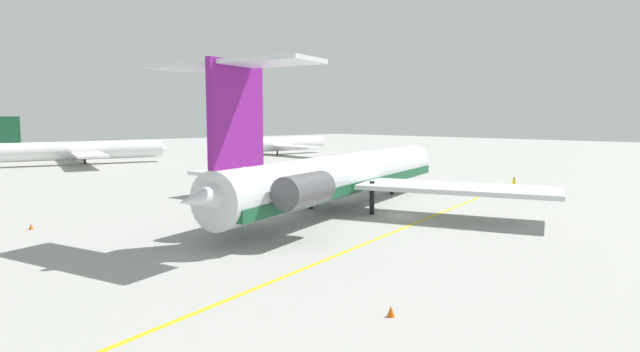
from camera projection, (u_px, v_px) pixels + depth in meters
name	position (u px, v px, depth m)	size (l,w,h in m)	color
ground	(396.00, 215.00, 51.77)	(393.89, 393.89, 0.00)	#9E9E99
main_jetliner	(341.00, 175.00, 53.57)	(46.44, 41.63, 13.78)	silver
airliner_mid_left	(89.00, 150.00, 109.30)	(33.06, 33.01, 9.97)	white
airliner_mid_right	(280.00, 144.00, 138.64)	(32.06, 31.63, 9.60)	white
ground_crew_near_nose	(514.00, 182.00, 69.92)	(0.27, 0.43, 1.71)	black
ground_crew_near_tail	(300.00, 171.00, 85.22)	(0.27, 0.41, 1.66)	black
ground_crew_portside	(285.00, 174.00, 80.90)	(0.27, 0.36, 1.65)	black
safety_cone_nose	(31.00, 226.00, 45.06)	(0.40, 0.40, 0.55)	#EA590F
safety_cone_wingtip	(298.00, 174.00, 88.23)	(0.40, 0.40, 0.55)	#EA590F
safety_cone_tail	(391.00, 311.00, 25.25)	(0.40, 0.40, 0.55)	#EA590F
taxiway_centreline	(419.00, 222.00, 48.54)	(70.75, 0.36, 0.01)	gold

